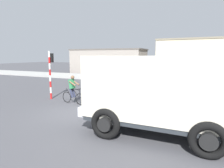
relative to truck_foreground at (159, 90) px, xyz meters
The scene contains 9 objects.
ground_plane 4.56m from the truck_foreground, 166.72° to the left, with size 120.00×120.00×0.00m, color #4C4C51.
sidewalk_far 15.96m from the truck_foreground, 105.08° to the left, with size 80.00×5.00×0.16m, color #ADADA8.
truck_foreground is the anchor object (origin of this frame).
cyclist 6.20m from the truck_foreground, 156.34° to the left, with size 1.72×0.52×1.72m.
traffic_light_pole 8.31m from the truck_foreground, 158.90° to the left, with size 0.24×0.43×3.20m.
car_red_near 10.91m from the truck_foreground, 106.98° to the left, with size 4.32×2.81×1.60m.
pedestrian_near_kerb 12.50m from the truck_foreground, 124.74° to the left, with size 0.34×0.22×1.62m.
building_corner_left 25.42m from the truck_foreground, 119.68° to the left, with size 12.10×5.18×3.95m.
building_mid_block 22.33m from the truck_foreground, 89.74° to the left, with size 8.54×7.55×5.06m.
Camera 1 is at (5.43, -8.04, 2.91)m, focal length 31.07 mm.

